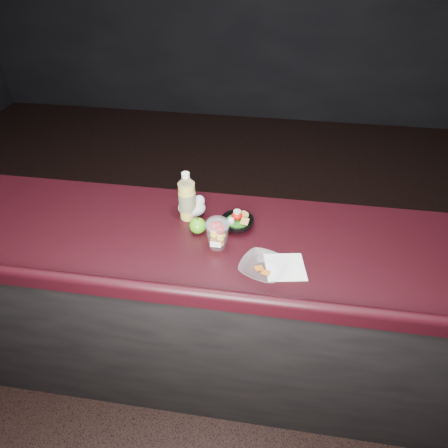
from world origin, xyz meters
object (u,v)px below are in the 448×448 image
(green_apple, at_px, (198,226))
(takeout_bowl, at_px, (263,268))
(lemonade_bottle, at_px, (187,199))
(snack_bowl, at_px, (237,222))
(fruit_cup, at_px, (217,232))

(green_apple, xyz_separation_m, takeout_bowl, (0.31, -0.21, -0.01))
(lemonade_bottle, bearing_deg, snack_bowl, -9.44)
(lemonade_bottle, distance_m, snack_bowl, 0.26)
(fruit_cup, height_order, snack_bowl, fruit_cup)
(lemonade_bottle, distance_m, green_apple, 0.14)
(green_apple, bearing_deg, fruit_cup, -38.36)
(takeout_bowl, bearing_deg, green_apple, 145.66)
(fruit_cup, relative_size, snack_bowl, 0.87)
(green_apple, bearing_deg, takeout_bowl, -34.34)
(snack_bowl, bearing_deg, fruit_cup, -115.37)
(fruit_cup, distance_m, takeout_bowl, 0.25)
(lemonade_bottle, xyz_separation_m, green_apple, (0.07, -0.10, -0.07))
(green_apple, xyz_separation_m, snack_bowl, (0.17, 0.06, -0.01))
(snack_bowl, relative_size, takeout_bowl, 0.73)
(lemonade_bottle, height_order, snack_bowl, lemonade_bottle)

